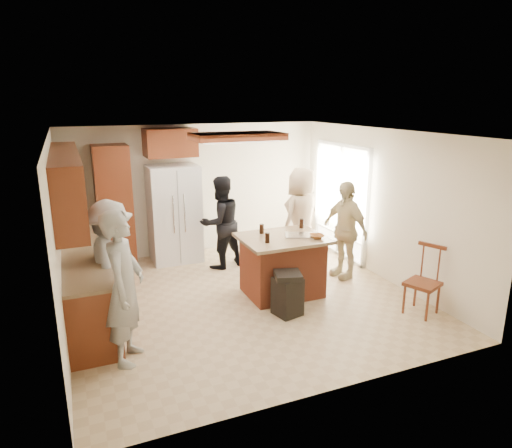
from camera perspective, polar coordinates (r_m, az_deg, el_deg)
name	(u,v)px	position (r m, az deg, el deg)	size (l,w,h in m)	color
room_shell	(404,199)	(10.39, 18.04, 3.01)	(8.00, 5.20, 5.00)	tan
person_front_left	(124,288)	(5.39, -16.13, -7.67)	(0.66, 0.48, 1.81)	#999890
person_behind_left	(221,222)	(8.14, -4.45, 0.19)	(0.81, 0.50, 1.66)	black
person_behind_right	(301,217)	(8.28, 5.69, 0.89)	(0.88, 0.57, 1.79)	tan
person_side_right	(345,230)	(7.82, 11.03, -0.70)	(0.97, 0.50, 1.66)	#C4B286
person_counter	(111,263)	(6.36, -17.64, -4.72)	(1.10, 0.51, 1.71)	gray
left_cabinetry	(81,249)	(6.74, -21.05, -2.99)	(0.64, 3.00, 2.30)	maroon
back_wall_units	(129,191)	(8.44, -15.64, 4.03)	(1.80, 0.60, 2.45)	maroon
refrigerator	(174,214)	(8.59, -10.17, 1.28)	(0.90, 0.76, 1.80)	white
kitchen_island	(282,265)	(7.10, 3.31, -5.13)	(1.28, 1.03, 0.93)	brown
island_items	(298,234)	(6.99, 5.31, -1.24)	(0.96, 0.75, 0.15)	silver
trash_bin	(288,293)	(6.49, 3.96, -8.65)	(0.45, 0.45, 0.63)	black
spindle_chair	(423,283)	(6.88, 20.18, -6.96)	(0.55, 0.55, 0.99)	maroon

